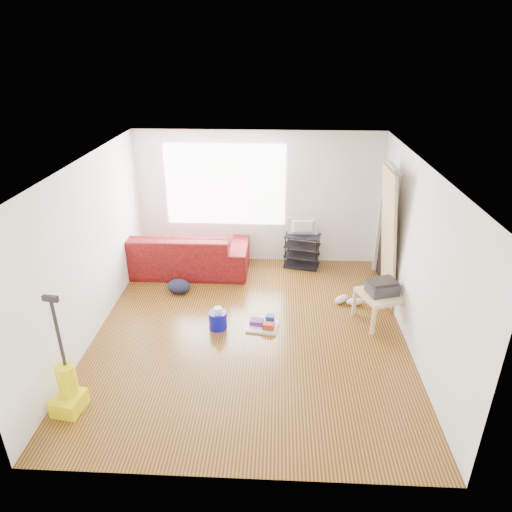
{
  "coord_description": "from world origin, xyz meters",
  "views": [
    {
      "loc": [
        0.37,
        -5.61,
        3.9
      ],
      "look_at": [
        0.06,
        0.6,
        0.96
      ],
      "focal_mm": 32.0,
      "sensor_mm": 36.0,
      "label": 1
    }
  ],
  "objects_px": {
    "backpack": "(179,292)",
    "vacuum": "(68,389)",
    "side_table": "(381,298)",
    "cleaning_tray": "(263,324)",
    "sofa": "(177,270)",
    "bucket": "(218,328)",
    "tv_stand": "(302,251)"
  },
  "relations": [
    {
      "from": "backpack",
      "to": "cleaning_tray",
      "type": "bearing_deg",
      "value": -17.47
    },
    {
      "from": "sofa",
      "to": "tv_stand",
      "type": "height_order",
      "value": "tv_stand"
    },
    {
      "from": "side_table",
      "to": "sofa",
      "type": "bearing_deg",
      "value": 155.69
    },
    {
      "from": "side_table",
      "to": "vacuum",
      "type": "xyz_separation_m",
      "value": [
        -3.95,
        -2.03,
        -0.14
      ]
    },
    {
      "from": "vacuum",
      "to": "bucket",
      "type": "bearing_deg",
      "value": 57.19
    },
    {
      "from": "vacuum",
      "to": "cleaning_tray",
      "type": "bearing_deg",
      "value": 47.35
    },
    {
      "from": "side_table",
      "to": "backpack",
      "type": "height_order",
      "value": "side_table"
    },
    {
      "from": "sofa",
      "to": "side_table",
      "type": "relative_size",
      "value": 3.44
    },
    {
      "from": "tv_stand",
      "to": "backpack",
      "type": "height_order",
      "value": "tv_stand"
    },
    {
      "from": "cleaning_tray",
      "to": "bucket",
      "type": "bearing_deg",
      "value": -176.35
    },
    {
      "from": "side_table",
      "to": "vacuum",
      "type": "relative_size",
      "value": 0.52
    },
    {
      "from": "bucket",
      "to": "sofa",
      "type": "bearing_deg",
      "value": 118.62
    },
    {
      "from": "side_table",
      "to": "cleaning_tray",
      "type": "height_order",
      "value": "side_table"
    },
    {
      "from": "cleaning_tray",
      "to": "backpack",
      "type": "relative_size",
      "value": 1.23
    },
    {
      "from": "tv_stand",
      "to": "side_table",
      "type": "xyz_separation_m",
      "value": [
        1.1,
        -1.83,
        0.08
      ]
    },
    {
      "from": "sofa",
      "to": "backpack",
      "type": "bearing_deg",
      "value": 104.32
    },
    {
      "from": "sofa",
      "to": "tv_stand",
      "type": "bearing_deg",
      "value": -173.44
    },
    {
      "from": "bucket",
      "to": "cleaning_tray",
      "type": "bearing_deg",
      "value": 3.65
    },
    {
      "from": "sofa",
      "to": "bucket",
      "type": "relative_size",
      "value": 10.0
    },
    {
      "from": "backpack",
      "to": "vacuum",
      "type": "height_order",
      "value": "vacuum"
    },
    {
      "from": "bucket",
      "to": "vacuum",
      "type": "xyz_separation_m",
      "value": [
        -1.52,
        -1.73,
        0.27
      ]
    },
    {
      "from": "cleaning_tray",
      "to": "backpack",
      "type": "xyz_separation_m",
      "value": [
        -1.48,
        0.99,
        -0.05
      ]
    },
    {
      "from": "side_table",
      "to": "cleaning_tray",
      "type": "bearing_deg",
      "value": -171.57
    },
    {
      "from": "backpack",
      "to": "vacuum",
      "type": "xyz_separation_m",
      "value": [
        -0.71,
        -2.77,
        0.27
      ]
    },
    {
      "from": "tv_stand",
      "to": "side_table",
      "type": "bearing_deg",
      "value": -45.71
    },
    {
      "from": "sofa",
      "to": "vacuum",
      "type": "bearing_deg",
      "value": 82.04
    },
    {
      "from": "bucket",
      "to": "backpack",
      "type": "bearing_deg",
      "value": 127.84
    },
    {
      "from": "tv_stand",
      "to": "bucket",
      "type": "relative_size",
      "value": 2.64
    },
    {
      "from": "sofa",
      "to": "backpack",
      "type": "distance_m",
      "value": 0.85
    },
    {
      "from": "sofa",
      "to": "cleaning_tray",
      "type": "xyz_separation_m",
      "value": [
        1.69,
        -1.82,
        0.05
      ]
    },
    {
      "from": "bucket",
      "to": "backpack",
      "type": "relative_size",
      "value": 0.66
    },
    {
      "from": "tv_stand",
      "to": "side_table",
      "type": "distance_m",
      "value": 2.14
    }
  ]
}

